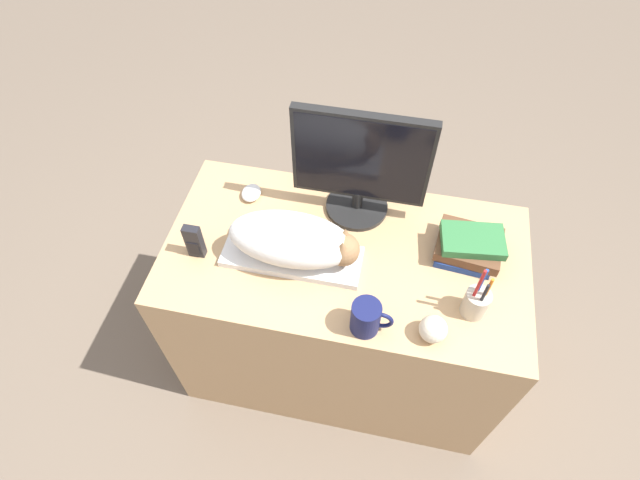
{
  "coord_description": "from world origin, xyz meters",
  "views": [
    {
      "loc": [
        0.11,
        -0.61,
        2.06
      ],
      "look_at": [
        -0.08,
        0.3,
        0.83
      ],
      "focal_mm": 28.0,
      "sensor_mm": 36.0,
      "label": 1
    }
  ],
  "objects_px": {
    "phone": "(194,242)",
    "keyboard": "(292,257)",
    "coffee_mug": "(367,318)",
    "book_stack": "(469,245)",
    "baseball": "(433,329)",
    "computer_mouse": "(251,193)",
    "pen_cup": "(476,302)",
    "monitor": "(360,164)",
    "cat": "(296,240)"
  },
  "relations": [
    {
      "from": "phone",
      "to": "keyboard",
      "type": "bearing_deg",
      "value": 7.71
    },
    {
      "from": "coffee_mug",
      "to": "book_stack",
      "type": "height_order",
      "value": "coffee_mug"
    },
    {
      "from": "baseball",
      "to": "phone",
      "type": "height_order",
      "value": "phone"
    },
    {
      "from": "computer_mouse",
      "to": "phone",
      "type": "xyz_separation_m",
      "value": [
        -0.1,
        -0.27,
        0.05
      ]
    },
    {
      "from": "keyboard",
      "to": "phone",
      "type": "height_order",
      "value": "phone"
    },
    {
      "from": "computer_mouse",
      "to": "pen_cup",
      "type": "height_order",
      "value": "pen_cup"
    },
    {
      "from": "monitor",
      "to": "coffee_mug",
      "type": "xyz_separation_m",
      "value": [
        0.1,
        -0.44,
        -0.15
      ]
    },
    {
      "from": "phone",
      "to": "book_stack",
      "type": "bearing_deg",
      "value": 11.8
    },
    {
      "from": "book_stack",
      "to": "keyboard",
      "type": "bearing_deg",
      "value": -165.97
    },
    {
      "from": "cat",
      "to": "book_stack",
      "type": "bearing_deg",
      "value": 14.42
    },
    {
      "from": "keyboard",
      "to": "coffee_mug",
      "type": "xyz_separation_m",
      "value": [
        0.26,
        -0.19,
        0.04
      ]
    },
    {
      "from": "coffee_mug",
      "to": "book_stack",
      "type": "distance_m",
      "value": 0.42
    },
    {
      "from": "keyboard",
      "to": "cat",
      "type": "bearing_deg",
      "value": -0.0
    },
    {
      "from": "keyboard",
      "to": "coffee_mug",
      "type": "height_order",
      "value": "coffee_mug"
    },
    {
      "from": "computer_mouse",
      "to": "pen_cup",
      "type": "distance_m",
      "value": 0.82
    },
    {
      "from": "cat",
      "to": "book_stack",
      "type": "height_order",
      "value": "cat"
    },
    {
      "from": "phone",
      "to": "baseball",
      "type": "bearing_deg",
      "value": -10.52
    },
    {
      "from": "keyboard",
      "to": "coffee_mug",
      "type": "bearing_deg",
      "value": -35.94
    },
    {
      "from": "cat",
      "to": "phone",
      "type": "height_order",
      "value": "cat"
    },
    {
      "from": "cat",
      "to": "computer_mouse",
      "type": "distance_m",
      "value": 0.33
    },
    {
      "from": "pen_cup",
      "to": "baseball",
      "type": "distance_m",
      "value": 0.15
    },
    {
      "from": "keyboard",
      "to": "phone",
      "type": "relative_size",
      "value": 3.41
    },
    {
      "from": "coffee_mug",
      "to": "monitor",
      "type": "bearing_deg",
      "value": 102.33
    },
    {
      "from": "baseball",
      "to": "book_stack",
      "type": "bearing_deg",
      "value": 74.14
    },
    {
      "from": "baseball",
      "to": "pen_cup",
      "type": "bearing_deg",
      "value": 42.61
    },
    {
      "from": "monitor",
      "to": "phone",
      "type": "height_order",
      "value": "monitor"
    },
    {
      "from": "keyboard",
      "to": "monitor",
      "type": "height_order",
      "value": "monitor"
    },
    {
      "from": "monitor",
      "to": "phone",
      "type": "relative_size",
      "value": 3.34
    },
    {
      "from": "keyboard",
      "to": "phone",
      "type": "distance_m",
      "value": 0.3
    },
    {
      "from": "cat",
      "to": "book_stack",
      "type": "relative_size",
      "value": 1.89
    },
    {
      "from": "baseball",
      "to": "phone",
      "type": "relative_size",
      "value": 0.62
    },
    {
      "from": "keyboard",
      "to": "baseball",
      "type": "relative_size",
      "value": 5.47
    },
    {
      "from": "monitor",
      "to": "pen_cup",
      "type": "bearing_deg",
      "value": -39.42
    },
    {
      "from": "keyboard",
      "to": "baseball",
      "type": "xyz_separation_m",
      "value": [
        0.45,
        -0.18,
        0.03
      ]
    },
    {
      "from": "monitor",
      "to": "baseball",
      "type": "height_order",
      "value": "monitor"
    },
    {
      "from": "computer_mouse",
      "to": "book_stack",
      "type": "xyz_separation_m",
      "value": [
        0.74,
        -0.1,
        0.03
      ]
    },
    {
      "from": "keyboard",
      "to": "coffee_mug",
      "type": "relative_size",
      "value": 3.6
    },
    {
      "from": "coffee_mug",
      "to": "computer_mouse",
      "type": "bearing_deg",
      "value": 137.62
    },
    {
      "from": "phone",
      "to": "book_stack",
      "type": "distance_m",
      "value": 0.85
    },
    {
      "from": "cat",
      "to": "monitor",
      "type": "height_order",
      "value": "monitor"
    },
    {
      "from": "pen_cup",
      "to": "baseball",
      "type": "height_order",
      "value": "pen_cup"
    },
    {
      "from": "monitor",
      "to": "phone",
      "type": "distance_m",
      "value": 0.56
    },
    {
      "from": "cat",
      "to": "pen_cup",
      "type": "height_order",
      "value": "pen_cup"
    },
    {
      "from": "keyboard",
      "to": "baseball",
      "type": "height_order",
      "value": "baseball"
    },
    {
      "from": "cat",
      "to": "computer_mouse",
      "type": "height_order",
      "value": "cat"
    },
    {
      "from": "cat",
      "to": "monitor",
      "type": "xyz_separation_m",
      "value": [
        0.15,
        0.25,
        0.11
      ]
    },
    {
      "from": "monitor",
      "to": "computer_mouse",
      "type": "relative_size",
      "value": 5.22
    },
    {
      "from": "keyboard",
      "to": "pen_cup",
      "type": "xyz_separation_m",
      "value": [
        0.56,
        -0.08,
        0.04
      ]
    },
    {
      "from": "cat",
      "to": "pen_cup",
      "type": "distance_m",
      "value": 0.55
    },
    {
      "from": "pen_cup",
      "to": "baseball",
      "type": "bearing_deg",
      "value": -137.39
    }
  ]
}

